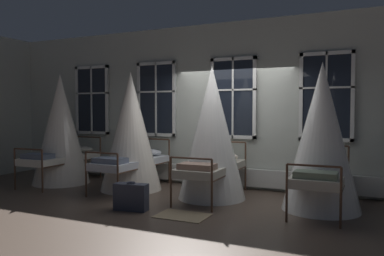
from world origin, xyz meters
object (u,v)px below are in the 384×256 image
Objects in this scene: cot_second at (131,133)px; cot_fourth at (322,139)px; cot_first at (61,131)px; suitcase_dark at (131,197)px; cot_third at (212,135)px.

cot_second reaches higher than cot_fourth.
cot_first reaches higher than cot_second.
suitcase_dark is (2.77, -1.35, -0.97)m from cot_first.
cot_second is 4.19× the size of suitcase_dark.
suitcase_dark is at bearing 147.30° from cot_third.
cot_first is 3.64m from cot_third.
cot_first and cot_third have the same top height.
cot_first is 4.22× the size of suitcase_dark.
cot_fourth is 3.26m from suitcase_dark.
cot_second is (1.83, 0.07, -0.01)m from cot_first.
cot_third is at bearing -91.04° from cot_first.
cot_second is at bearing -89.53° from cot_first.
suitcase_dark is (-0.87, -1.38, -0.97)m from cot_third.
cot_third is at bearing 88.73° from cot_fourth.
cot_first reaches higher than cot_fourth.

